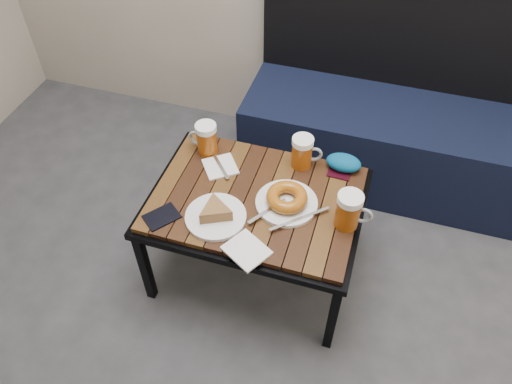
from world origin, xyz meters
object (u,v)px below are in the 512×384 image
(bench, at_px, (385,135))
(passport_burgundy, at_px, (341,168))
(cafe_table, at_px, (256,204))
(passport_navy, at_px, (162,217))
(beer_mug_right, at_px, (349,210))
(plate_bagel, at_px, (287,200))
(knit_pouch, at_px, (344,163))
(beer_mug_left, at_px, (206,138))
(beer_mug_centre, at_px, (303,152))
(plate_pie, at_px, (215,214))

(bench, height_order, passport_burgundy, bench)
(cafe_table, xyz_separation_m, passport_navy, (-0.31, -0.20, 0.05))
(beer_mug_right, relative_size, plate_bagel, 0.53)
(knit_pouch, bearing_deg, passport_burgundy, -144.51)
(beer_mug_right, height_order, passport_burgundy, beer_mug_right)
(beer_mug_left, relative_size, beer_mug_centre, 1.01)
(cafe_table, relative_size, plate_bagel, 2.94)
(bench, height_order, passport_navy, bench)
(passport_navy, distance_m, passport_burgundy, 0.76)
(beer_mug_left, relative_size, passport_burgundy, 1.11)
(beer_mug_centre, height_order, plate_bagel, beer_mug_centre)
(beer_mug_centre, relative_size, passport_burgundy, 1.10)
(beer_mug_right, bearing_deg, beer_mug_centre, 128.46)
(plate_bagel, xyz_separation_m, knit_pouch, (0.17, 0.26, 0.00))
(passport_burgundy, bearing_deg, knit_pouch, 37.74)
(bench, xyz_separation_m, beer_mug_right, (-0.08, -0.80, 0.28))
(beer_mug_centre, bearing_deg, plate_bagel, -107.97)
(beer_mug_left, distance_m, plate_pie, 0.38)
(beer_mug_left, xyz_separation_m, plate_pie, (0.17, -0.34, -0.05))
(plate_pie, relative_size, knit_pouch, 1.60)
(beer_mug_centre, relative_size, plate_pie, 0.61)
(cafe_table, bearing_deg, beer_mug_left, 145.34)
(beer_mug_centre, height_order, plate_pie, beer_mug_centre)
(beer_mug_right, distance_m, plate_pie, 0.49)
(beer_mug_centre, bearing_deg, passport_navy, -152.27)
(beer_mug_left, xyz_separation_m, passport_navy, (-0.03, -0.40, -0.07))
(bench, bearing_deg, beer_mug_right, -95.87)
(plate_pie, xyz_separation_m, passport_navy, (-0.20, -0.06, -0.02))
(plate_pie, bearing_deg, beer_mug_right, 13.87)
(beer_mug_left, height_order, plate_bagel, beer_mug_left)
(bench, bearing_deg, knit_pouch, -106.28)
(beer_mug_left, relative_size, plate_bagel, 0.50)
(cafe_table, height_order, plate_bagel, plate_bagel)
(plate_pie, height_order, passport_burgundy, plate_pie)
(beer_mug_left, height_order, knit_pouch, beer_mug_left)
(plate_bagel, bearing_deg, beer_mug_centre, 89.17)
(beer_mug_left, bearing_deg, bench, -136.50)
(beer_mug_left, distance_m, passport_navy, 0.40)
(bench, relative_size, cafe_table, 1.67)
(plate_bagel, distance_m, passport_navy, 0.48)
(plate_pie, relative_size, passport_burgundy, 1.81)
(plate_bagel, bearing_deg, beer_mug_left, 153.99)
(bench, relative_size, passport_burgundy, 10.90)
(cafe_table, xyz_separation_m, beer_mug_centre, (0.13, 0.23, 0.12))
(knit_pouch, bearing_deg, cafe_table, -138.69)
(beer_mug_right, bearing_deg, passport_navy, -169.04)
(beer_mug_right, relative_size, knit_pouch, 1.05)
(beer_mug_centre, distance_m, plate_pie, 0.45)
(cafe_table, xyz_separation_m, beer_mug_right, (0.36, -0.03, 0.12))
(beer_mug_left, bearing_deg, passport_navy, 90.21)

